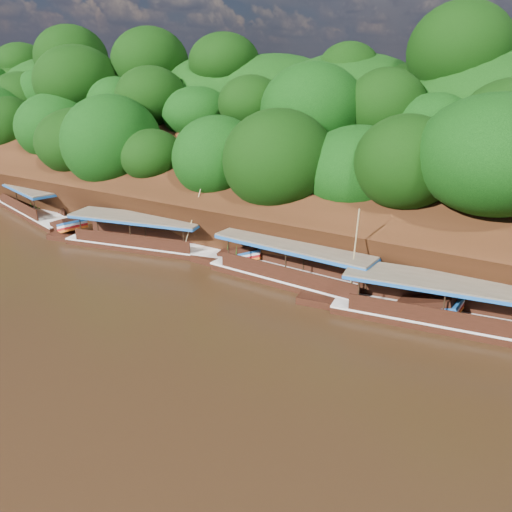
{
  "coord_description": "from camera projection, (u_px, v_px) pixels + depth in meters",
  "views": [
    {
      "loc": [
        12.87,
        -17.01,
        12.5
      ],
      "look_at": [
        -2.18,
        7.0,
        1.78
      ],
      "focal_mm": 35.0,
      "sensor_mm": 36.0,
      "label": 1
    }
  ],
  "objects": [
    {
      "name": "ground",
      "position": [
        218.0,
        341.0,
        24.3
      ],
      "size": [
        160.0,
        160.0,
        0.0
      ],
      "primitive_type": "plane",
      "color": "black",
      "rests_on": "ground"
    },
    {
      "name": "riverbank",
      "position": [
        378.0,
        203.0,
        41.65
      ],
      "size": [
        120.0,
        30.06,
        19.4
      ],
      "color": "black",
      "rests_on": "ground"
    },
    {
      "name": "boat_0",
      "position": [
        476.0,
        321.0,
        25.08
      ],
      "size": [
        15.46,
        4.27,
        6.74
      ],
      "rotation": [
        0.0,
        0.0,
        0.15
      ],
      "color": "black",
      "rests_on": "ground"
    },
    {
      "name": "boat_1",
      "position": [
        318.0,
        280.0,
        29.78
      ],
      "size": [
        15.51,
        3.17,
        6.18
      ],
      "rotation": [
        0.0,
        0.0,
        -0.04
      ],
      "color": "black",
      "rests_on": "ground"
    },
    {
      "name": "boat_2",
      "position": [
        158.0,
        243.0,
        36.21
      ],
      "size": [
        15.48,
        5.29,
        6.37
      ],
      "rotation": [
        0.0,
        0.0,
        0.22
      ],
      "color": "black",
      "rests_on": "ground"
    },
    {
      "name": "boat_3",
      "position": [
        38.0,
        211.0,
        44.25
      ],
      "size": [
        15.14,
        5.96,
        3.2
      ],
      "rotation": [
        0.0,
        0.0,
        -0.26
      ],
      "color": "black",
      "rests_on": "ground"
    },
    {
      "name": "reeds",
      "position": [
        265.0,
        254.0,
        33.14
      ],
      "size": [
        48.07,
        2.6,
        2.06
      ],
      "color": "#29681A",
      "rests_on": "ground"
    }
  ]
}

